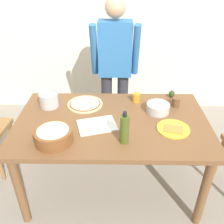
{
  "coord_description": "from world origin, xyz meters",
  "views": [
    {
      "loc": [
        0.02,
        -1.71,
        1.91
      ],
      "look_at": [
        0.0,
        0.05,
        0.81
      ],
      "focal_mm": 39.73,
      "sensor_mm": 36.0,
      "label": 1
    }
  ],
  "objects": [
    {
      "name": "pizza_raw_on_board",
      "position": [
        -0.25,
        0.25,
        0.77
      ],
      "size": [
        0.32,
        0.32,
        0.02
      ],
      "color": "beige",
      "rests_on": "dining_table"
    },
    {
      "name": "dining_table",
      "position": [
        0.0,
        0.0,
        0.67
      ],
      "size": [
        1.6,
        0.96,
        0.76
      ],
      "color": "brown",
      "rests_on": "ground"
    },
    {
      "name": "steel_pot",
      "position": [
        -0.57,
        0.23,
        0.83
      ],
      "size": [
        0.17,
        0.17,
        0.13
      ],
      "color": "#B7B7BC",
      "rests_on": "dining_table"
    },
    {
      "name": "wall_back",
      "position": [
        0.0,
        1.6,
        1.3
      ],
      "size": [
        5.6,
        0.1,
        2.6
      ],
      "primitive_type": "cube",
      "color": "silver",
      "rests_on": "ground"
    },
    {
      "name": "cup_orange",
      "position": [
        0.22,
        0.32,
        0.8
      ],
      "size": [
        0.07,
        0.07,
        0.08
      ],
      "primitive_type": "cylinder",
      "color": "orange",
      "rests_on": "dining_table"
    },
    {
      "name": "cup_small_brown",
      "position": [
        0.57,
        0.24,
        0.8
      ],
      "size": [
        0.07,
        0.07,
        0.08
      ],
      "primitive_type": "cylinder",
      "color": "brown",
      "rests_on": "dining_table"
    },
    {
      "name": "cutting_board_white",
      "position": [
        -0.12,
        -0.08,
        0.77
      ],
      "size": [
        0.35,
        0.29,
        0.01
      ],
      "primitive_type": "cube",
      "rotation": [
        0.0,
        0.0,
        0.28
      ],
      "color": "white",
      "rests_on": "dining_table"
    },
    {
      "name": "popcorn_bowl",
      "position": [
        -0.42,
        -0.28,
        0.82
      ],
      "size": [
        0.28,
        0.28,
        0.11
      ],
      "color": "brown",
      "rests_on": "dining_table"
    },
    {
      "name": "olive_oil_bottle",
      "position": [
        0.09,
        -0.28,
        0.87
      ],
      "size": [
        0.07,
        0.07,
        0.26
      ],
      "color": "#47561E",
      "rests_on": "dining_table"
    },
    {
      "name": "person_cook",
      "position": [
        0.02,
        0.76,
        0.94
      ],
      "size": [
        0.49,
        0.25,
        1.62
      ],
      "color": "#2D2D38",
      "rests_on": "ground"
    },
    {
      "name": "ground",
      "position": [
        0.0,
        0.0,
        0.0
      ],
      "size": [
        8.0,
        8.0,
        0.0
      ],
      "primitive_type": "plane",
      "color": "gray"
    },
    {
      "name": "mixing_bowl_steel",
      "position": [
        0.4,
        0.14,
        0.8
      ],
      "size": [
        0.2,
        0.2,
        0.08
      ],
      "color": "#B7B7BC",
      "rests_on": "dining_table"
    },
    {
      "name": "avocado",
      "position": [
        0.57,
        0.41,
        0.8
      ],
      "size": [
        0.06,
        0.06,
        0.07
      ],
      "primitive_type": "ellipsoid",
      "color": "#2D4219",
      "rests_on": "dining_table"
    },
    {
      "name": "plate_with_slice",
      "position": [
        0.48,
        -0.13,
        0.77
      ],
      "size": [
        0.26,
        0.26,
        0.02
      ],
      "color": "gold",
      "rests_on": "dining_table"
    }
  ]
}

